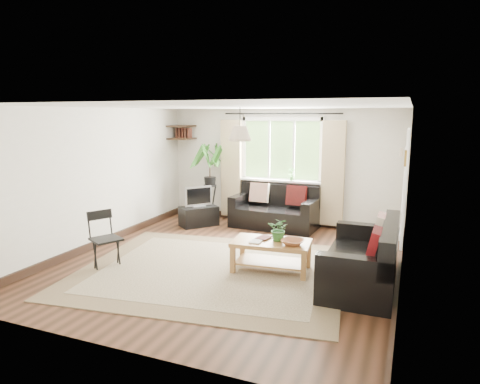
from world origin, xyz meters
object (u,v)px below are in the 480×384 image
at_px(sofa_right, 361,255).
at_px(tv_stand, 199,216).
at_px(palm_stand, 210,182).
at_px(folding_chair, 106,240).
at_px(sofa_back, 274,208).
at_px(coffee_table, 271,256).

relative_size(sofa_right, tv_stand, 2.39).
relative_size(tv_stand, palm_stand, 0.45).
bearing_deg(palm_stand, sofa_right, -36.15).
bearing_deg(palm_stand, folding_chair, -92.44).
bearing_deg(sofa_right, sofa_back, -141.33).
bearing_deg(folding_chair, tv_stand, 24.68).
height_order(sofa_right, tv_stand, sofa_right).
distance_m(sofa_back, palm_stand, 1.57).
distance_m(sofa_right, coffee_table, 1.29).
height_order(sofa_right, palm_stand, palm_stand).
xyz_separation_m(sofa_right, folding_chair, (-3.63, -0.74, 0.00)).
bearing_deg(tv_stand, palm_stand, 39.58).
bearing_deg(sofa_right, folding_chair, -78.94).
relative_size(sofa_back, palm_stand, 1.03).
bearing_deg(sofa_right, palm_stand, -126.56).
distance_m(coffee_table, folding_chair, 2.48).
relative_size(sofa_right, folding_chair, 2.11).
xyz_separation_m(coffee_table, folding_chair, (-2.35, -0.78, 0.19)).
bearing_deg(coffee_table, folding_chair, -161.72).
height_order(sofa_back, palm_stand, palm_stand).
height_order(sofa_right, coffee_table, sofa_right).
relative_size(coffee_table, folding_chair, 1.33).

